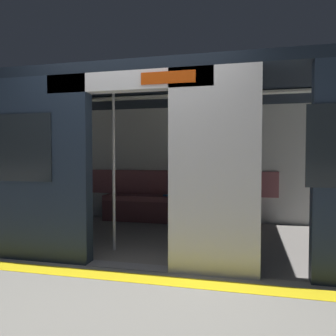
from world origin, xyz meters
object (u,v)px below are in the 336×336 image
Objects in this scene: bench_seat at (176,203)px; handbag at (214,193)px; grab_pole_far at (176,170)px; grab_pole_door at (114,169)px; person_seated at (191,185)px; book at (170,195)px; train_car at (156,136)px.

bench_seat is 10.33× the size of handbag.
grab_pole_far is (-0.40, 1.81, 0.67)m from bench_seat.
grab_pole_door is 1.00× the size of grab_pole_far.
grab_pole_far is (-0.12, 1.76, 0.35)m from person_seated.
bench_seat is at bearing 167.41° from book.
grab_pole_far reaches higher than bench_seat.
train_car is 0.92m from grab_pole_door.
handbag reaches higher than bench_seat.
grab_pole_far reaches higher than person_seated.
grab_pole_far is at bearing 81.68° from handbag.
train_car is 5.35× the size of person_seated.
handbag is at bearing -176.47° from bench_seat.
bench_seat is 1.97m from grab_pole_far.
bench_seat is 2.01m from grab_pole_door.
book is 2.03m from grab_pole_door.
train_car is at bearing 87.27° from bench_seat.
grab_pole_far is at bearing -176.66° from grab_pole_door.
handbag is (-0.39, -0.09, -0.13)m from person_seated.
train_car is 3.10× the size of grab_pole_door.
grab_pole_door is (1.06, 1.90, 0.48)m from handbag.
person_seated is (-0.33, -1.07, -0.79)m from train_car.
train_car reaches higher than grab_pole_door.
book is at bearing -2.69° from handbag.
train_car is at bearing -115.02° from grab_pole_door.
grab_pole_door is at bearing 100.79° from book.
grab_pole_far is at bearing 123.16° from train_car.
handbag is 0.13× the size of grab_pole_door.
train_car is 3.10× the size of grab_pole_far.
grab_pole_far is at bearing 102.36° from bench_seat.
bench_seat is at bearing -77.64° from grab_pole_far.
bench_seat is (-0.05, -1.12, -1.12)m from train_car.
train_car reaches higher than grab_pole_far.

